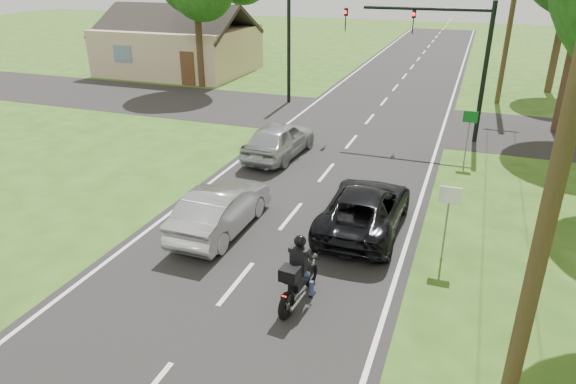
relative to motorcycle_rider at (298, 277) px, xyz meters
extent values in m
plane|color=#2B4D15|center=(-1.70, 0.19, -0.69)|extent=(140.00, 140.00, 0.00)
cube|color=black|center=(-1.70, 10.19, -0.69)|extent=(8.00, 100.00, 0.01)
cube|color=black|center=(-1.70, 16.19, -0.69)|extent=(60.00, 7.00, 0.01)
torus|color=black|center=(0.07, 0.76, -0.38)|extent=(0.19, 0.62, 0.61)
torus|color=black|center=(-0.06, -0.63, -0.38)|extent=(0.21, 0.68, 0.67)
cube|color=black|center=(0.01, 0.16, -0.10)|extent=(0.34, 0.90, 0.28)
sphere|color=black|center=(0.03, 0.39, 0.06)|extent=(0.32, 0.32, 0.32)
cube|color=black|center=(-0.02, -0.16, 0.06)|extent=(0.36, 0.54, 0.09)
cube|color=#FF0C07|center=(-0.07, -0.73, -0.08)|extent=(0.10, 0.04, 0.05)
cylinder|color=silver|center=(0.11, -0.36, -0.40)|extent=(0.15, 0.75, 0.08)
cylinder|color=black|center=(0.05, 0.58, 0.23)|extent=(0.58, 0.09, 0.03)
cube|color=black|center=(-0.04, -0.44, 0.34)|extent=(0.44, 0.41, 0.30)
cube|color=black|center=(0.00, 0.02, 0.46)|extent=(0.39, 0.24, 0.56)
sphere|color=black|center=(0.01, 0.09, 0.90)|extent=(0.28, 0.28, 0.28)
cylinder|color=navy|center=(-0.18, 0.35, -0.48)|extent=(0.12, 0.12, 0.42)
cylinder|color=navy|center=(0.23, 0.31, -0.48)|extent=(0.12, 0.12, 0.42)
imported|color=black|center=(0.64, 4.19, -0.01)|extent=(2.22, 4.80, 1.33)
imported|color=#B2B2B7|center=(-3.31, 2.61, 0.01)|extent=(1.48, 4.19, 1.38)
imported|color=#A6AAAE|center=(-4.05, 9.27, 0.06)|extent=(2.03, 4.46, 1.48)
cylinder|color=black|center=(3.50, 14.19, 2.31)|extent=(0.20, 0.20, 6.00)
cylinder|color=black|center=(0.80, 14.19, 4.91)|extent=(5.40, 0.14, 0.14)
imported|color=black|center=(0.30, 14.19, 4.36)|extent=(0.16, 0.36, 1.00)
imported|color=black|center=(-2.70, 14.19, 4.36)|extent=(0.16, 0.36, 1.00)
sphere|color=#FF0C07|center=(0.30, 14.01, 4.69)|extent=(0.16, 0.16, 0.16)
sphere|color=#FF0C07|center=(-2.70, 14.01, 4.69)|extent=(0.16, 0.16, 0.16)
cylinder|color=black|center=(-6.90, 18.19, 2.31)|extent=(0.20, 0.20, 6.00)
cylinder|color=#4C3C22|center=(4.50, -1.81, 4.31)|extent=(0.28, 0.28, 10.00)
cylinder|color=#4C3C22|center=(4.50, 22.19, 4.31)|extent=(0.28, 0.28, 10.00)
cylinder|color=slate|center=(3.00, 3.19, 0.31)|extent=(0.05, 0.05, 2.00)
cube|color=silver|center=(3.00, 3.16, 1.21)|extent=(0.55, 0.04, 0.45)
cylinder|color=slate|center=(3.20, 11.19, 0.31)|extent=(0.05, 0.05, 2.00)
cube|color=#0C591E|center=(3.20, 11.16, 1.21)|extent=(0.55, 0.04, 0.45)
cylinder|color=#332316|center=(7.10, 17.19, 2.81)|extent=(0.44, 0.44, 7.00)
cylinder|color=#332316|center=(7.50, 26.19, 2.53)|extent=(0.44, 0.44, 6.44)
cylinder|color=#332316|center=(-13.70, 20.19, 2.39)|extent=(0.44, 0.44, 6.16)
cylinder|color=#332316|center=(-15.70, 30.19, 2.67)|extent=(0.44, 0.44, 6.72)
cube|color=tan|center=(-17.70, 24.19, 0.91)|extent=(10.00, 8.00, 3.20)
cube|color=black|center=(-17.70, 22.19, 3.01)|extent=(10.20, 4.00, 2.29)
cube|color=black|center=(-17.70, 26.19, 3.01)|extent=(10.20, 4.00, 2.29)
camera|label=1|loc=(3.24, -9.49, 6.57)|focal=32.00mm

